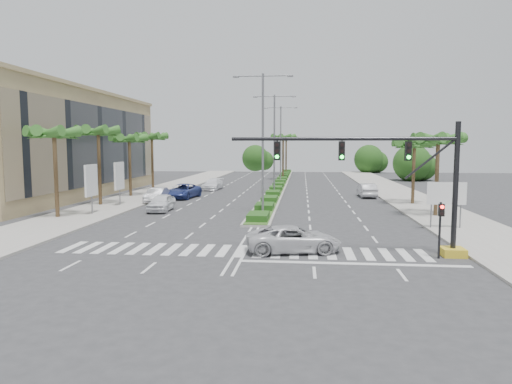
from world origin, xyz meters
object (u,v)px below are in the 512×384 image
at_px(car_parked_a, 161,203).
at_px(car_parked_d, 213,184).
at_px(car_crossing, 294,239).
at_px(car_parked_b, 157,195).
at_px(car_parked_c, 183,191).
at_px(car_right, 367,190).

distance_m(car_parked_a, car_parked_d, 20.62).
height_order(car_parked_a, car_crossing, car_parked_a).
relative_size(car_parked_b, car_crossing, 0.88).
distance_m(car_parked_c, car_parked_d, 10.39).
bearing_deg(car_parked_c, car_crossing, -54.94).
height_order(car_parked_c, car_parked_d, car_parked_c).
xyz_separation_m(car_parked_b, car_right, (22.68, 7.51, 0.04)).
xyz_separation_m(car_crossing, car_right, (7.94, 28.55, 0.07)).
bearing_deg(car_crossing, car_right, -26.59).
xyz_separation_m(car_parked_a, car_crossing, (12.31, -14.93, -0.04)).
bearing_deg(car_right, car_crossing, 72.38).
bearing_deg(car_right, car_parked_c, 6.83).
height_order(car_parked_a, car_parked_b, car_parked_a).
bearing_deg(car_parked_a, car_crossing, -52.22).
bearing_deg(car_parked_b, car_crossing, -56.71).
height_order(car_parked_d, car_crossing, same).
relative_size(car_parked_b, car_parked_c, 0.80).
xyz_separation_m(car_parked_a, car_parked_c, (-0.75, 10.32, 0.03)).
xyz_separation_m(car_parked_d, car_right, (19.56, -7.00, 0.07)).
height_order(car_parked_d, car_right, car_right).
relative_size(car_parked_b, car_parked_d, 0.92).
bearing_deg(car_parked_c, car_parked_a, -78.13).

